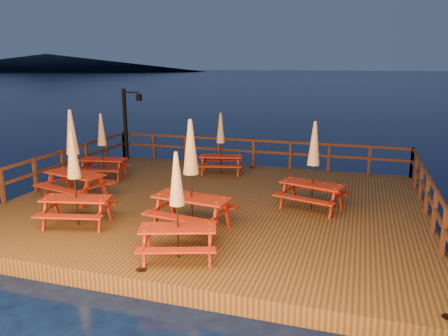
# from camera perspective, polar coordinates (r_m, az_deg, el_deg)

# --- Properties ---
(ground) EXTENTS (500.00, 500.00, 0.00)m
(ground) POSITION_cam_1_polar(r_m,az_deg,el_deg) (13.21, -1.18, -6.10)
(ground) COLOR black
(ground) RESTS_ON ground
(deck) EXTENTS (12.00, 10.00, 0.40)m
(deck) POSITION_cam_1_polar(r_m,az_deg,el_deg) (13.14, -1.19, -5.28)
(deck) COLOR #402714
(deck) RESTS_ON ground
(deck_piles) EXTENTS (11.44, 9.44, 1.40)m
(deck_piles) POSITION_cam_1_polar(r_m,az_deg,el_deg) (13.31, -1.18, -7.32)
(deck_piles) COLOR #361B11
(deck_piles) RESTS_ON ground
(railing) EXTENTS (11.80, 9.75, 1.10)m
(railing) POSITION_cam_1_polar(r_m,az_deg,el_deg) (14.51, 1.04, 0.50)
(railing) COLOR #361B11
(railing) RESTS_ON deck
(lamp_post) EXTENTS (0.85, 0.18, 3.00)m
(lamp_post) POSITION_cam_1_polar(r_m,az_deg,el_deg) (18.97, -12.39, 6.46)
(lamp_post) COLOR black
(lamp_post) RESTS_ON deck
(headland_left) EXTENTS (180.00, 84.00, 9.00)m
(headland_left) POSITION_cam_1_polar(r_m,az_deg,el_deg) (260.02, -22.15, 12.66)
(headland_left) COLOR black
(headland_left) RESTS_ON ground
(picnic_table_0) EXTENTS (1.83, 1.59, 2.32)m
(picnic_table_0) POSITION_cam_1_polar(r_m,az_deg,el_deg) (16.12, -15.60, 2.93)
(picnic_table_0) COLOR maroon
(picnic_table_0) RESTS_ON deck
(picnic_table_1) EXTENTS (2.21, 1.96, 2.72)m
(picnic_table_1) POSITION_cam_1_polar(r_m,az_deg,el_deg) (13.78, -19.11, 1.80)
(picnic_table_1) COLOR maroon
(picnic_table_1) RESTS_ON deck
(picnic_table_2) EXTENTS (2.09, 1.88, 2.50)m
(picnic_table_2) POSITION_cam_1_polar(r_m,az_deg,el_deg) (12.38, 11.59, 0.47)
(picnic_table_2) COLOR maroon
(picnic_table_2) RESTS_ON deck
(picnic_table_3) EXTENTS (1.95, 1.77, 2.30)m
(picnic_table_3) POSITION_cam_1_polar(r_m,az_deg,el_deg) (9.13, -6.14, -4.72)
(picnic_table_3) COLOR maroon
(picnic_table_3) RESTS_ON deck
(picnic_table_4) EXTENTS (2.11, 1.81, 2.75)m
(picnic_table_4) POSITION_cam_1_polar(r_m,az_deg,el_deg) (10.68, -4.32, -0.66)
(picnic_table_4) COLOR maroon
(picnic_table_4) RESTS_ON deck
(picnic_table_5) EXTENTS (1.98, 1.75, 2.43)m
(picnic_table_5) POSITION_cam_1_polar(r_m,az_deg,el_deg) (11.54, -18.94, -1.15)
(picnic_table_5) COLOR maroon
(picnic_table_5) RESTS_ON deck
(picnic_table_6) EXTENTS (1.84, 1.63, 2.27)m
(picnic_table_6) POSITION_cam_1_polar(r_m,az_deg,el_deg) (16.16, -0.43, 3.36)
(picnic_table_6) COLOR maroon
(picnic_table_6) RESTS_ON deck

